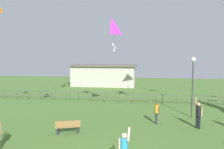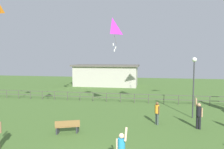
{
  "view_description": "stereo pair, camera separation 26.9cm",
  "coord_description": "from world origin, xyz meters",
  "px_view_note": "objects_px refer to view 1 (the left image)",
  "views": [
    {
      "loc": [
        1.98,
        -7.19,
        4.72
      ],
      "look_at": [
        -0.2,
        6.94,
        3.51
      ],
      "focal_mm": 33.45,
      "sensor_mm": 36.0,
      "label": 1
    },
    {
      "loc": [
        2.25,
        -7.15,
        4.72
      ],
      "look_at": [
        -0.2,
        6.94,
        3.51
      ],
      "focal_mm": 33.45,
      "sensor_mm": 36.0,
      "label": 2
    }
  ],
  "objects_px": {
    "person_6": "(198,113)",
    "kite_5": "(112,28)",
    "lamppost": "(193,74)",
    "person_5": "(124,149)",
    "park_bench": "(68,126)",
    "person_2": "(157,111)"
  },
  "relations": [
    {
      "from": "person_5",
      "to": "person_6",
      "type": "relative_size",
      "value": 0.94
    },
    {
      "from": "person_6",
      "to": "kite_5",
      "type": "distance_m",
      "value": 8.76
    },
    {
      "from": "person_5",
      "to": "person_6",
      "type": "height_order",
      "value": "person_6"
    },
    {
      "from": "park_bench",
      "to": "kite_5",
      "type": "distance_m",
      "value": 8.07
    },
    {
      "from": "person_5",
      "to": "kite_5",
      "type": "height_order",
      "value": "kite_5"
    },
    {
      "from": "person_5",
      "to": "kite_5",
      "type": "distance_m",
      "value": 10.15
    },
    {
      "from": "park_bench",
      "to": "person_2",
      "type": "xyz_separation_m",
      "value": [
        5.49,
        2.68,
        0.46
      ]
    },
    {
      "from": "park_bench",
      "to": "kite_5",
      "type": "bearing_deg",
      "value": 64.66
    },
    {
      "from": "park_bench",
      "to": "person_5",
      "type": "bearing_deg",
      "value": -43.89
    },
    {
      "from": "person_2",
      "to": "person_5",
      "type": "relative_size",
      "value": 0.84
    },
    {
      "from": "lamppost",
      "to": "kite_5",
      "type": "relative_size",
      "value": 1.81
    },
    {
      "from": "person_2",
      "to": "person_5",
      "type": "height_order",
      "value": "person_5"
    },
    {
      "from": "park_bench",
      "to": "person_2",
      "type": "distance_m",
      "value": 6.13
    },
    {
      "from": "person_2",
      "to": "kite_5",
      "type": "bearing_deg",
      "value": 154.47
    },
    {
      "from": "lamppost",
      "to": "park_bench",
      "type": "relative_size",
      "value": 3.03
    },
    {
      "from": "person_2",
      "to": "person_5",
      "type": "distance_m",
      "value": 6.57
    },
    {
      "from": "lamppost",
      "to": "park_bench",
      "type": "distance_m",
      "value": 10.0
    },
    {
      "from": "lamppost",
      "to": "person_5",
      "type": "xyz_separation_m",
      "value": [
        -4.47,
        -8.46,
        -2.43
      ]
    },
    {
      "from": "person_5",
      "to": "person_6",
      "type": "xyz_separation_m",
      "value": [
        4.32,
        5.91,
        0.06
      ]
    },
    {
      "from": "person_2",
      "to": "person_6",
      "type": "xyz_separation_m",
      "value": [
        2.64,
        -0.44,
        0.09
      ]
    },
    {
      "from": "lamppost",
      "to": "park_bench",
      "type": "height_order",
      "value": "lamppost"
    },
    {
      "from": "person_5",
      "to": "person_6",
      "type": "distance_m",
      "value": 7.32
    }
  ]
}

